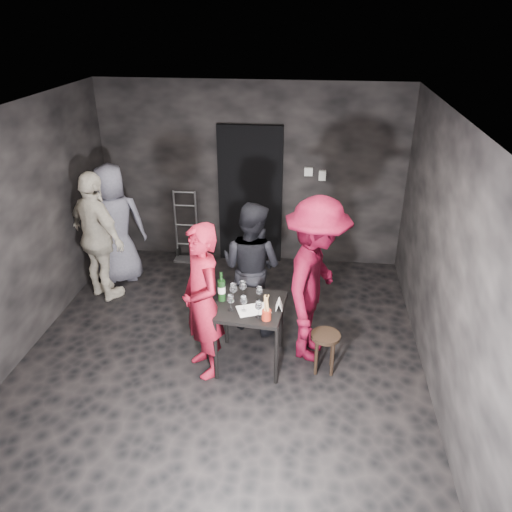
# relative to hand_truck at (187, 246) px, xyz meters

# --- Properties ---
(floor) EXTENTS (4.50, 5.00, 0.02)m
(floor) POSITION_rel_hand_truck_xyz_m (0.99, -2.33, -0.21)
(floor) COLOR black
(floor) RESTS_ON ground
(ceiling) EXTENTS (4.50, 5.00, 0.02)m
(ceiling) POSITION_rel_hand_truck_xyz_m (0.99, -2.33, 2.49)
(ceiling) COLOR silver
(ceiling) RESTS_ON ground
(wall_back) EXTENTS (4.50, 0.04, 2.70)m
(wall_back) POSITION_rel_hand_truck_xyz_m (0.99, 0.17, 1.14)
(wall_back) COLOR black
(wall_back) RESTS_ON ground
(wall_front) EXTENTS (4.50, 0.04, 2.70)m
(wall_front) POSITION_rel_hand_truck_xyz_m (0.99, -4.83, 1.14)
(wall_front) COLOR black
(wall_front) RESTS_ON ground
(wall_left) EXTENTS (0.04, 5.00, 2.70)m
(wall_left) POSITION_rel_hand_truck_xyz_m (-1.26, -2.33, 1.14)
(wall_left) COLOR black
(wall_left) RESTS_ON ground
(wall_right) EXTENTS (0.04, 5.00, 2.70)m
(wall_right) POSITION_rel_hand_truck_xyz_m (3.24, -2.33, 1.14)
(wall_right) COLOR black
(wall_right) RESTS_ON ground
(doorway) EXTENTS (0.95, 0.10, 2.10)m
(doorway) POSITION_rel_hand_truck_xyz_m (0.99, 0.11, 0.84)
(doorway) COLOR black
(doorway) RESTS_ON ground
(wallbox_upper) EXTENTS (0.12, 0.06, 0.12)m
(wallbox_upper) POSITION_rel_hand_truck_xyz_m (1.84, 0.12, 1.24)
(wallbox_upper) COLOR #B7B7B2
(wallbox_upper) RESTS_ON wall_back
(wallbox_lower) EXTENTS (0.10, 0.06, 0.14)m
(wallbox_lower) POSITION_rel_hand_truck_xyz_m (2.04, 0.12, 1.19)
(wallbox_lower) COLOR #B7B7B2
(wallbox_lower) RESTS_ON wall_back
(hand_truck) EXTENTS (0.37, 0.32, 1.11)m
(hand_truck) POSITION_rel_hand_truck_xyz_m (0.00, 0.00, 0.00)
(hand_truck) COLOR #B2B2B7
(hand_truck) RESTS_ON floor
(tasting_table) EXTENTS (0.72, 0.72, 0.75)m
(tasting_table) POSITION_rel_hand_truck_xyz_m (1.32, -2.44, 0.44)
(tasting_table) COLOR black
(tasting_table) RESTS_ON floor
(stool) EXTENTS (0.32, 0.32, 0.47)m
(stool) POSITION_rel_hand_truck_xyz_m (2.15, -2.48, 0.16)
(stool) COLOR black
(stool) RESTS_ON floor
(server_red) EXTENTS (0.80, 0.86, 1.97)m
(server_red) POSITION_rel_hand_truck_xyz_m (0.85, -2.61, 0.78)
(server_red) COLOR maroon
(server_red) RESTS_ON floor
(woman_black) EXTENTS (0.97, 0.77, 1.76)m
(woman_black) POSITION_rel_hand_truck_xyz_m (1.25, -1.69, 0.67)
(woman_black) COLOR black
(woman_black) RESTS_ON floor
(man_maroon) EXTENTS (1.03, 1.66, 2.38)m
(man_maroon) POSITION_rel_hand_truck_xyz_m (2.01, -2.18, 0.99)
(man_maroon) COLOR #500618
(man_maroon) RESTS_ON floor
(bystander_cream) EXTENTS (1.35, 1.15, 2.09)m
(bystander_cream) POSITION_rel_hand_truck_xyz_m (-0.83, -1.27, 0.84)
(bystander_cream) COLOR beige
(bystander_cream) RESTS_ON floor
(bystander_grey) EXTENTS (1.08, 0.81, 1.97)m
(bystander_grey) POSITION_rel_hand_truck_xyz_m (-0.80, -0.77, 0.78)
(bystander_grey) COLOR slate
(bystander_grey) RESTS_ON floor
(tasting_mat) EXTENTS (0.39, 0.33, 0.00)m
(tasting_mat) POSITION_rel_hand_truck_xyz_m (1.38, -2.53, 0.55)
(tasting_mat) COLOR white
(tasting_mat) RESTS_ON tasting_table
(wine_glass_a) EXTENTS (0.08, 0.08, 0.20)m
(wine_glass_a) POSITION_rel_hand_truck_xyz_m (1.14, -2.56, 0.64)
(wine_glass_a) COLOR white
(wine_glass_a) RESTS_ON tasting_table
(wine_glass_b) EXTENTS (0.10, 0.10, 0.22)m
(wine_glass_b) POSITION_rel_hand_truck_xyz_m (1.14, -2.36, 0.65)
(wine_glass_b) COLOR white
(wine_glass_b) RESTS_ON tasting_table
(wine_glass_c) EXTENTS (0.10, 0.10, 0.22)m
(wine_glass_c) POSITION_rel_hand_truck_xyz_m (1.23, -2.29, 0.65)
(wine_glass_c) COLOR white
(wine_glass_c) RESTS_ON tasting_table
(wine_glass_d) EXTENTS (0.08, 0.08, 0.20)m
(wine_glass_d) POSITION_rel_hand_truck_xyz_m (1.28, -2.56, 0.64)
(wine_glass_d) COLOR white
(wine_glass_d) RESTS_ON tasting_table
(wine_glass_e) EXTENTS (0.09, 0.09, 0.20)m
(wine_glass_e) POSITION_rel_hand_truck_xyz_m (1.44, -2.65, 0.64)
(wine_glass_e) COLOR white
(wine_glass_e) RESTS_ON tasting_table
(wine_glass_f) EXTENTS (0.07, 0.07, 0.19)m
(wine_glass_f) POSITION_rel_hand_truck_xyz_m (1.42, -2.35, 0.64)
(wine_glass_f) COLOR white
(wine_glass_f) RESTS_ON tasting_table
(wine_bottle) EXTENTS (0.08, 0.08, 0.34)m
(wine_bottle) POSITION_rel_hand_truck_xyz_m (1.01, -2.37, 0.67)
(wine_bottle) COLOR black
(wine_bottle) RESTS_ON tasting_table
(breadstick_cup) EXTENTS (0.10, 0.10, 0.30)m
(breadstick_cup) POSITION_rel_hand_truck_xyz_m (1.53, -2.68, 0.68)
(breadstick_cup) COLOR maroon
(breadstick_cup) RESTS_ON tasting_table
(reserved_card) EXTENTS (0.09, 0.14, 0.10)m
(reserved_card) POSITION_rel_hand_truck_xyz_m (1.62, -2.47, 0.59)
(reserved_card) COLOR white
(reserved_card) RESTS_ON tasting_table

